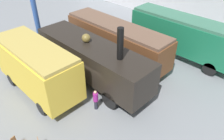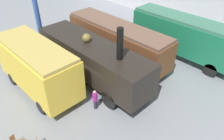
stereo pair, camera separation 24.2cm
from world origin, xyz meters
name	(u,v)px [view 1 (the left image)]	position (x,y,z in m)	size (l,w,h in m)	color
ground_plane	(98,90)	(0.00, 0.00, 0.00)	(80.00, 80.00, 0.00)	gray
streamlined_locomotive	(193,38)	(2.63, 8.83, 2.21)	(12.39, 2.40, 3.75)	#196B47
passenger_coach_wooden	(116,39)	(-2.20, 4.22, 2.02)	(10.29, 2.53, 3.39)	brown
steam_locomotive	(92,58)	(-1.21, 0.57, 2.05)	(10.31, 2.68, 5.38)	black
passenger_coach_vintage	(37,66)	(-3.07, -2.94, 2.15)	(7.35, 2.73, 3.75)	gold
visitor_person	(96,99)	(1.31, -1.39, 0.83)	(0.34, 0.34, 1.55)	#262633
support_pillar	(35,12)	(-8.00, 0.11, 4.00)	(0.44, 0.44, 8.00)	#2D519E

